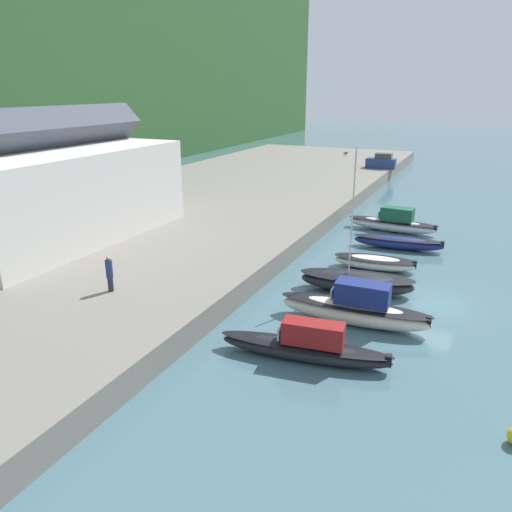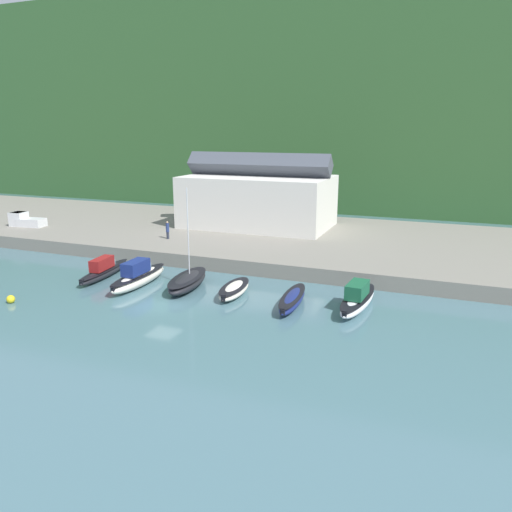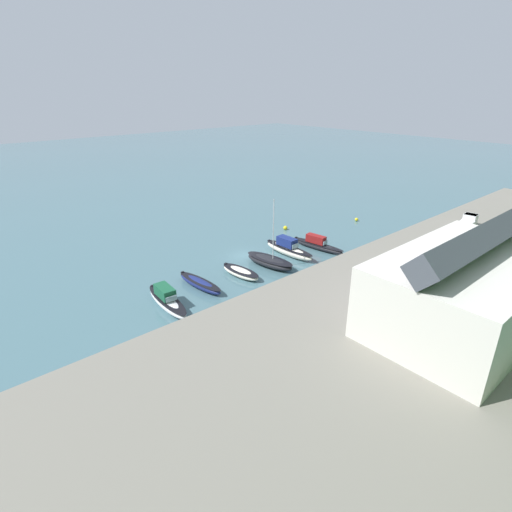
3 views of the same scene
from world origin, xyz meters
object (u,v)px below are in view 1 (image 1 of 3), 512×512
Objects in this scene: moored_boat_1 at (355,309)px; dog_on_quay at (346,153)px; parked_car_1 at (381,162)px; person_on_quay at (110,273)px; moored_boat_4 at (398,242)px; moored_boat_3 at (375,262)px; moored_boat_2 at (356,282)px; moored_boat_5 at (393,223)px; moored_boat_0 at (306,346)px.

moored_boat_1 reaches higher than dog_on_quay.
person_on_quay is (-53.11, 4.81, 0.18)m from parked_car_1.
moored_boat_1 is 15.14m from moored_boat_4.
moored_boat_3 is (9.48, 0.90, -0.40)m from moored_boat_1.
person_on_quay is (-4.79, 13.23, 1.68)m from moored_boat_1.
moored_boat_2 is at bearing 11.82° from moored_boat_1.
moored_boat_2 is (4.65, 1.09, -0.23)m from moored_boat_1.
moored_boat_1 is 1.03× the size of moored_boat_5.
moored_boat_2 is 2.20× the size of parked_car_1.
moored_boat_0 is at bearing -18.89° from dog_on_quay.
parked_car_1 is (48.32, 8.43, 1.50)m from moored_boat_1.
moored_boat_3 is 10.89m from moored_boat_5.
parked_car_1 reaches higher than moored_boat_1.
moored_boat_5 is (20.34, 1.59, -0.11)m from moored_boat_1.
moored_boat_4 is at bearing -167.36° from parked_car_1.
moored_boat_5 is (10.87, 0.69, 0.30)m from moored_boat_3.
parked_car_1 reaches higher than moored_boat_0.
moored_boat_1 is at bearing -174.93° from moored_boat_2.
moored_boat_5 is at bearing 10.01° from moored_boat_4.
moored_boat_0 is at bearing 173.46° from moored_boat_3.
moored_boat_5 reaches higher than moored_boat_4.
moored_boat_5 is 3.95× the size of person_on_quay.
person_on_quay reaches higher than moored_boat_3.
dog_on_quay is (59.74, 16.79, 1.04)m from moored_boat_1.
person_on_quay is at bearing 82.54° from moored_boat_0.
parked_car_1 is 14.17m from dog_on_quay.
parked_car_1 reaches higher than moored_boat_4.
dog_on_quay is (64.62, 15.59, 1.24)m from moored_boat_0.
moored_boat_3 is 0.73× the size of moored_boat_5.
moored_boat_2 reaches higher than moored_boat_4.
moored_boat_0 is 14.36m from moored_boat_3.
person_on_quay is (-9.45, 12.14, 1.91)m from moored_boat_2.
moored_boat_0 is 4.10× the size of person_on_quay.
moored_boat_5 is 42.24m from dog_on_quay.
parked_car_1 is (38.84, 7.53, 1.90)m from moored_boat_3.
parked_car_1 is 5.07× the size of dog_on_quay.
parked_car_1 is at bearing 8.56° from moored_boat_1.
parked_car_1 is (43.66, 7.34, 1.73)m from moored_boat_2.
parked_car_1 is (27.97, 6.84, 1.60)m from moored_boat_5.
moored_boat_1 reaches higher than moored_boat_3.
moored_boat_4 is (10.48, -0.90, -0.14)m from moored_boat_2.
moored_boat_3 is at bearing 4.07° from moored_boat_1.
moored_boat_1 is 20.41m from moored_boat_5.
moored_boat_3 is at bearing -170.34° from parked_car_1.
parked_car_1 is (53.20, 7.23, 1.70)m from moored_boat_0.
moored_boat_2 reaches higher than moored_boat_3.
person_on_quay reaches higher than moored_boat_4.
dog_on_quay reaches higher than moored_boat_0.
moored_boat_1 is at bearing -179.94° from moored_boat_3.
moored_boat_3 is 2.88× the size of person_on_quay.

